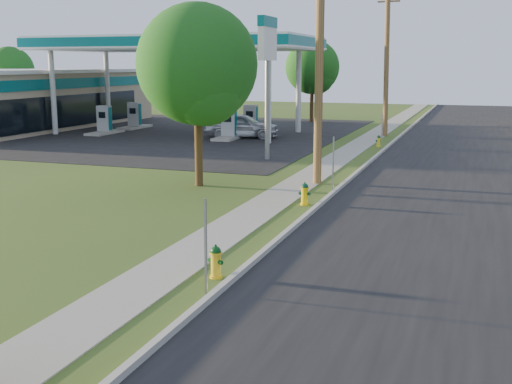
{
  "coord_description": "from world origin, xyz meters",
  "views": [
    {
      "loc": [
        5.36,
        -7.28,
        4.64
      ],
      "look_at": [
        0.0,
        8.0,
        1.4
      ],
      "focal_mm": 45.0,
      "sensor_mm": 36.0,
      "label": 1
    }
  ],
  "objects_px": {
    "hydrant_far": "(379,141)",
    "tree_lot": "(313,69)",
    "utility_pole_far": "(387,61)",
    "fuel_pump_sw": "(135,119)",
    "car_silver": "(242,126)",
    "tree_verge": "(199,69)",
    "tree_back": "(11,72)",
    "utility_pole_mid": "(319,55)",
    "fuel_pump_se": "(251,122)",
    "price_pylon": "(268,47)",
    "hydrant_mid": "(305,194)",
    "fuel_pump_nw": "(105,123)",
    "hydrant_near": "(216,262)",
    "fuel_pump_ne": "(229,128)"
  },
  "relations": [
    {
      "from": "fuel_pump_ne",
      "to": "hydrant_near",
      "type": "relative_size",
      "value": 4.21
    },
    {
      "from": "fuel_pump_nw",
      "to": "hydrant_far",
      "type": "distance_m",
      "value": 18.46
    },
    {
      "from": "fuel_pump_sw",
      "to": "tree_back",
      "type": "distance_m",
      "value": 15.45
    },
    {
      "from": "tree_lot",
      "to": "utility_pole_far",
      "type": "bearing_deg",
      "value": -50.41
    },
    {
      "from": "fuel_pump_ne",
      "to": "fuel_pump_se",
      "type": "distance_m",
      "value": 4.0
    },
    {
      "from": "price_pylon",
      "to": "hydrant_near",
      "type": "relative_size",
      "value": 9.01
    },
    {
      "from": "utility_pole_far",
      "to": "price_pylon",
      "type": "bearing_deg",
      "value": -107.33
    },
    {
      "from": "hydrant_mid",
      "to": "fuel_pump_sw",
      "type": "bearing_deg",
      "value": 131.37
    },
    {
      "from": "tree_lot",
      "to": "fuel_pump_sw",
      "type": "bearing_deg",
      "value": -139.19
    },
    {
      "from": "price_pylon",
      "to": "tree_back",
      "type": "bearing_deg",
      "value": 150.74
    },
    {
      "from": "tree_back",
      "to": "hydrant_far",
      "type": "bearing_deg",
      "value": -15.54
    },
    {
      "from": "price_pylon",
      "to": "hydrant_mid",
      "type": "distance_m",
      "value": 11.61
    },
    {
      "from": "tree_lot",
      "to": "fuel_pump_ne",
      "type": "bearing_deg",
      "value": -98.16
    },
    {
      "from": "utility_pole_mid",
      "to": "hydrant_mid",
      "type": "relative_size",
      "value": 12.61
    },
    {
      "from": "utility_pole_far",
      "to": "tree_verge",
      "type": "xyz_separation_m",
      "value": [
        -4.11,
        -20.02,
        -0.36
      ]
    },
    {
      "from": "hydrant_near",
      "to": "fuel_pump_ne",
      "type": "bearing_deg",
      "value": 111.04
    },
    {
      "from": "fuel_pump_se",
      "to": "tree_verge",
      "type": "height_order",
      "value": "tree_verge"
    },
    {
      "from": "utility_pole_far",
      "to": "fuel_pump_se",
      "type": "height_order",
      "value": "utility_pole_far"
    },
    {
      "from": "fuel_pump_nw",
      "to": "hydrant_near",
      "type": "height_order",
      "value": "fuel_pump_nw"
    },
    {
      "from": "fuel_pump_sw",
      "to": "tree_back",
      "type": "bearing_deg",
      "value": 162.93
    },
    {
      "from": "tree_verge",
      "to": "tree_lot",
      "type": "xyz_separation_m",
      "value": [
        -2.86,
        28.45,
        -0.22
      ]
    },
    {
      "from": "hydrant_mid",
      "to": "tree_verge",
      "type": "bearing_deg",
      "value": 157.45
    },
    {
      "from": "hydrant_near",
      "to": "hydrant_far",
      "type": "distance_m",
      "value": 24.11
    },
    {
      "from": "fuel_pump_nw",
      "to": "tree_verge",
      "type": "bearing_deg",
      "value": -47.45
    },
    {
      "from": "tree_verge",
      "to": "hydrant_mid",
      "type": "distance_m",
      "value": 6.48
    },
    {
      "from": "tree_verge",
      "to": "hydrant_mid",
      "type": "height_order",
      "value": "tree_verge"
    },
    {
      "from": "hydrant_far",
      "to": "tree_lot",
      "type": "bearing_deg",
      "value": 117.98
    },
    {
      "from": "fuel_pump_sw",
      "to": "fuel_pump_se",
      "type": "height_order",
      "value": "same"
    },
    {
      "from": "tree_verge",
      "to": "car_silver",
      "type": "xyz_separation_m",
      "value": [
        -4.28,
        15.92,
        -3.65
      ]
    },
    {
      "from": "utility_pole_far",
      "to": "hydrant_mid",
      "type": "distance_m",
      "value": 22.41
    },
    {
      "from": "utility_pole_far",
      "to": "tree_lot",
      "type": "distance_m",
      "value": 10.96
    },
    {
      "from": "fuel_pump_se",
      "to": "price_pylon",
      "type": "xyz_separation_m",
      "value": [
        5.0,
        -11.5,
        4.71
      ]
    },
    {
      "from": "utility_pole_mid",
      "to": "price_pylon",
      "type": "height_order",
      "value": "utility_pole_mid"
    },
    {
      "from": "car_silver",
      "to": "hydrant_far",
      "type": "bearing_deg",
      "value": -109.43
    },
    {
      "from": "hydrant_far",
      "to": "tree_back",
      "type": "bearing_deg",
      "value": 164.46
    },
    {
      "from": "fuel_pump_nw",
      "to": "car_silver",
      "type": "height_order",
      "value": "fuel_pump_nw"
    },
    {
      "from": "fuel_pump_sw",
      "to": "tree_lot",
      "type": "relative_size",
      "value": 0.49
    },
    {
      "from": "fuel_pump_nw",
      "to": "fuel_pump_ne",
      "type": "relative_size",
      "value": 1.0
    },
    {
      "from": "tree_lot",
      "to": "tree_back",
      "type": "xyz_separation_m",
      "value": [
        -25.37,
        -5.0,
        -0.29
      ]
    },
    {
      "from": "price_pylon",
      "to": "fuel_pump_sw",
      "type": "bearing_deg",
      "value": 140.6
    },
    {
      "from": "price_pylon",
      "to": "tree_back",
      "type": "height_order",
      "value": "price_pylon"
    },
    {
      "from": "utility_pole_far",
      "to": "fuel_pump_sw",
      "type": "distance_m",
      "value": 18.39
    },
    {
      "from": "fuel_pump_sw",
      "to": "tree_back",
      "type": "relative_size",
      "value": 0.52
    },
    {
      "from": "tree_back",
      "to": "car_silver",
      "type": "bearing_deg",
      "value": -17.46
    },
    {
      "from": "utility_pole_mid",
      "to": "fuel_pump_se",
      "type": "bearing_deg",
      "value": 117.63
    },
    {
      "from": "fuel_pump_se",
      "to": "tree_back",
      "type": "relative_size",
      "value": 0.52
    },
    {
      "from": "utility_pole_mid",
      "to": "price_pylon",
      "type": "xyz_separation_m",
      "value": [
        -3.9,
        5.5,
        0.48
      ]
    },
    {
      "from": "tree_back",
      "to": "hydrant_near",
      "type": "relative_size",
      "value": 8.04
    },
    {
      "from": "fuel_pump_nw",
      "to": "hydrant_far",
      "type": "relative_size",
      "value": 4.76
    },
    {
      "from": "hydrant_near",
      "to": "hydrant_mid",
      "type": "relative_size",
      "value": 0.98
    }
  ]
}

